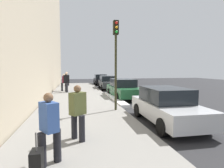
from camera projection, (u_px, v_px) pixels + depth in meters
name	position (u px, v px, depth m)	size (l,w,h in m)	color
ground_plane	(120.00, 98.00, 14.35)	(56.00, 56.00, 0.00)	#28282B
sidewalk	(78.00, 98.00, 13.67)	(28.00, 4.60, 0.15)	gray
lane_stripe_centre	(157.00, 96.00, 15.01)	(28.00, 0.14, 0.01)	gold
snow_bank_curb	(114.00, 99.00, 13.26)	(5.93, 0.56, 0.22)	white
parked_car_black	(101.00, 79.00, 26.57)	(4.39, 2.00, 1.51)	black
parked_car_charcoal	(108.00, 82.00, 20.82)	(4.70, 2.01, 1.51)	black
parked_car_green	(123.00, 88.00, 14.25)	(4.68, 1.98, 1.51)	black
parked_car_silver	(167.00, 106.00, 7.53)	(4.19, 1.97, 1.51)	black
pedestrian_grey_coat	(67.00, 78.00, 23.30)	(0.57, 0.57, 1.80)	black
pedestrian_black_coat	(66.00, 82.00, 16.62)	(0.60, 0.54, 1.84)	black
pedestrian_burgundy_coat	(64.00, 82.00, 17.61)	(0.49, 0.55, 1.68)	black
pedestrian_olive_coat	(78.00, 111.00, 5.37)	(0.50, 0.53, 1.67)	black
pedestrian_blue_coat	(49.00, 127.00, 3.99)	(0.52, 0.48, 1.63)	black
traffic_light_pole	(116.00, 51.00, 9.19)	(0.35, 0.26, 4.60)	#2D2D19
rolling_suitcase	(37.00, 165.00, 3.49)	(0.34, 0.22, 0.93)	black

